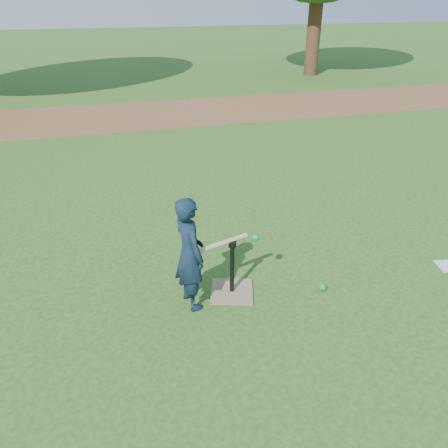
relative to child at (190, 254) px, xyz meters
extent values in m
plane|color=#285116|center=(0.72, 0.30, -0.58)|extent=(80.00, 80.00, 0.00)
cube|color=brown|center=(0.72, 7.80, -0.57)|extent=(24.00, 3.00, 0.01)
imported|color=#112033|center=(0.00, 0.00, 0.00)|extent=(0.36, 0.47, 1.16)
sphere|color=#0D973A|center=(1.36, -0.17, -0.54)|extent=(0.08, 0.08, 0.08)
cube|color=#827152|center=(0.44, 0.06, -0.57)|extent=(0.54, 0.54, 0.02)
cylinder|color=black|center=(0.44, 0.06, -0.28)|extent=(0.05, 0.05, 0.55)
cylinder|color=black|center=(0.44, 0.06, 0.01)|extent=(0.08, 0.08, 0.06)
cylinder|color=tan|center=(0.32, 0.04, 0.04)|extent=(0.59, 0.23, 0.05)
sphere|color=tan|center=(0.02, 0.00, 0.04)|extent=(0.06, 0.06, 0.06)
sphere|color=#0D973A|center=(0.67, 0.05, 0.04)|extent=(0.08, 0.08, 0.08)
cylinder|color=#382316|center=(7.22, 12.30, 1.13)|extent=(0.50, 0.50, 3.42)
camera|label=1|loc=(-0.64, -3.46, 2.18)|focal=35.00mm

